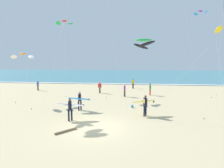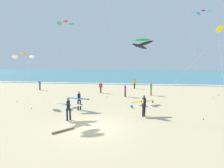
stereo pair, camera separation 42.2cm
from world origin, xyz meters
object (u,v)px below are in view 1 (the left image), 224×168
at_px(surfer_lead, 70,106).
at_px(bystander_blue_top, 38,85).
at_px(kite_diamond_cobalt_low, 224,7).
at_px(bystander_red_top, 100,87).
at_px(kite_arc_emerald_outer, 144,44).
at_px(bystander_yellow_top, 133,84).
at_px(driftwood_log, 66,131).
at_px(bystander_purple_top, 125,90).
at_px(kite_arc_amber_near, 23,56).
at_px(surfer_trailing, 144,103).
at_px(surfer_third, 79,99).
at_px(beach_ball, 132,106).
at_px(kite_arc_violet_high, 200,12).
at_px(kite_arc_scarlet_close, 64,23).
at_px(bystander_green_top, 150,89).

bearing_deg(surfer_lead, bystander_blue_top, 127.42).
bearing_deg(kite_diamond_cobalt_low, bystander_red_top, -169.35).
relative_size(kite_arc_emerald_outer, bystander_yellow_top, 3.74).
relative_size(bystander_yellow_top, driftwood_log, 1.09).
xyz_separation_m(kite_diamond_cobalt_low, bystander_purple_top, (-13.26, -5.35, -11.00)).
distance_m(kite_arc_amber_near, bystander_blue_top, 9.05).
bearing_deg(kite_arc_emerald_outer, surfer_trailing, 78.87).
bearing_deg(bystander_red_top, kite_arc_amber_near, -137.74).
relative_size(surfer_third, beach_ball, 7.49).
relative_size(surfer_trailing, kite_arc_amber_near, 0.42).
bearing_deg(bystander_blue_top, surfer_trailing, -35.76).
relative_size(kite_diamond_cobalt_low, bystander_yellow_top, 8.12).
distance_m(kite_arc_violet_high, kite_arc_scarlet_close, 23.45).
bearing_deg(kite_arc_amber_near, surfer_trailing, -15.57).
xyz_separation_m(surfer_trailing, kite_arc_violet_high, (10.53, 19.49, 11.80)).
distance_m(kite_arc_amber_near, bystander_green_top, 15.40).
height_order(bystander_purple_top, driftwood_log, bystander_purple_top).
bearing_deg(bystander_purple_top, driftwood_log, -104.79).
distance_m(surfer_lead, kite_arc_scarlet_close, 13.51).
distance_m(kite_arc_amber_near, beach_ball, 12.52).
height_order(kite_arc_violet_high, kite_diamond_cobalt_low, kite_arc_violet_high).
height_order(surfer_third, kite_arc_amber_near, kite_arc_amber_near).
bearing_deg(bystander_green_top, driftwood_log, -115.94).
distance_m(surfer_trailing, bystander_purple_top, 7.88).
relative_size(kite_arc_scarlet_close, beach_ball, 34.07).
bearing_deg(surfer_trailing, kite_diamond_cobalt_low, 48.95).
xyz_separation_m(surfer_lead, surfer_third, (-0.10, 2.55, -0.01)).
distance_m(surfer_trailing, kite_arc_violet_high, 25.10).
height_order(surfer_third, kite_arc_violet_high, kite_arc_violet_high).
relative_size(kite_arc_emerald_outer, bystander_blue_top, 3.74).
bearing_deg(kite_arc_emerald_outer, bystander_red_top, 115.72).
xyz_separation_m(kite_arc_emerald_outer, bystander_blue_top, (-15.09, 12.16, -4.79)).
height_order(surfer_trailing, kite_diamond_cobalt_low, kite_diamond_cobalt_low).
relative_size(kite_arc_scarlet_close, bystander_blue_top, 6.00).
height_order(kite_diamond_cobalt_low, bystander_purple_top, kite_diamond_cobalt_low).
distance_m(kite_arc_scarlet_close, bystander_blue_top, 10.54).
relative_size(kite_arc_emerald_outer, bystander_red_top, 3.74).
height_order(surfer_trailing, beach_ball, surfer_trailing).
xyz_separation_m(kite_arc_emerald_outer, driftwood_log, (-4.80, -2.87, -5.53)).
bearing_deg(bystander_red_top, kite_arc_emerald_outer, -64.28).
height_order(kite_arc_amber_near, bystander_blue_top, kite_arc_amber_near).
height_order(surfer_third, bystander_red_top, surfer_third).
bearing_deg(bystander_red_top, surfer_third, -90.71).
bearing_deg(beach_ball, bystander_purple_top, 100.42).
bearing_deg(bystander_blue_top, kite_arc_amber_near, -69.50).
bearing_deg(beach_ball, surfer_trailing, -67.65).
relative_size(kite_diamond_cobalt_low, kite_arc_scarlet_close, 1.35).
bearing_deg(kite_arc_violet_high, bystander_yellow_top, -157.39).
xyz_separation_m(surfer_third, bystander_purple_top, (3.67, 6.86, -0.23)).
xyz_separation_m(kite_arc_scarlet_close, bystander_purple_top, (7.72, -0.51, -8.42)).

